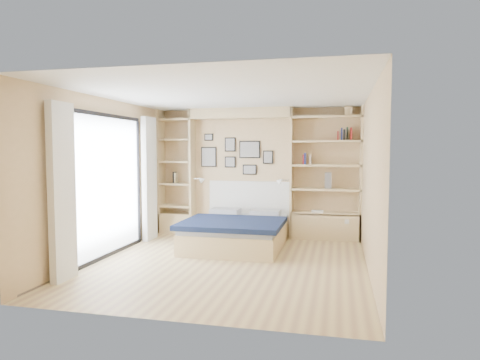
# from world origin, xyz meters

# --- Properties ---
(ground) EXTENTS (4.50, 4.50, 0.00)m
(ground) POSITION_xyz_m (0.00, 0.00, 0.00)
(ground) COLOR #D1B778
(ground) RESTS_ON ground
(room_shell) EXTENTS (4.50, 4.50, 4.50)m
(room_shell) POSITION_xyz_m (-0.39, 1.52, 1.08)
(room_shell) COLOR #DDB684
(room_shell) RESTS_ON ground
(bed) EXTENTS (1.68, 2.16, 1.07)m
(bed) POSITION_xyz_m (-0.14, 1.12, 0.27)
(bed) COLOR beige
(bed) RESTS_ON ground
(photo_gallery) EXTENTS (1.48, 0.02, 0.82)m
(photo_gallery) POSITION_xyz_m (-0.45, 2.22, 1.60)
(photo_gallery) COLOR black
(photo_gallery) RESTS_ON ground
(reading_lamps) EXTENTS (1.92, 0.12, 0.15)m
(reading_lamps) POSITION_xyz_m (-0.30, 2.00, 1.10)
(reading_lamps) COLOR silver
(reading_lamps) RESTS_ON ground
(shelf_decor) EXTENTS (3.53, 0.23, 2.03)m
(shelf_decor) POSITION_xyz_m (1.12, 2.07, 1.71)
(shelf_decor) COLOR #A51E1E
(shelf_decor) RESTS_ON ground
(deck) EXTENTS (3.20, 4.00, 0.05)m
(deck) POSITION_xyz_m (-3.60, 0.00, 0.00)
(deck) COLOR #67594C
(deck) RESTS_ON ground
(deck_chair) EXTENTS (0.73, 0.91, 0.79)m
(deck_chair) POSITION_xyz_m (-3.11, 0.72, 0.38)
(deck_chair) COLOR tan
(deck_chair) RESTS_ON ground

